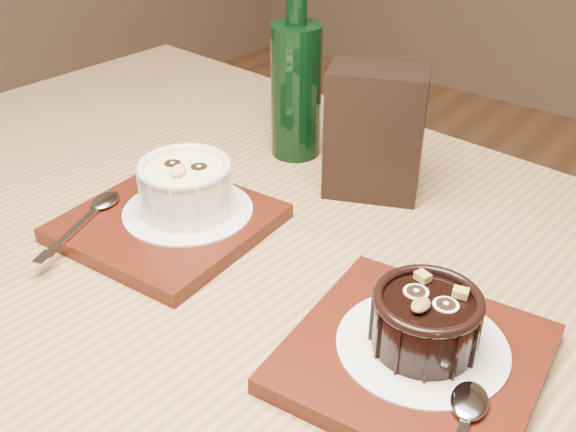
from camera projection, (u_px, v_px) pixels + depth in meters
name	position (u px, v px, depth m)	size (l,w,h in m)	color
table	(250.00, 367.00, 0.64)	(1.25, 0.88, 0.75)	brown
tray_left	(168.00, 223.00, 0.67)	(0.18, 0.18, 0.01)	#41140A
doily_left	(188.00, 210.00, 0.67)	(0.13, 0.13, 0.00)	silver
ramekin_white	(186.00, 185.00, 0.66)	(0.09, 0.09, 0.06)	silver
spoon_left	(86.00, 217.00, 0.66)	(0.03, 0.13, 0.01)	silver
tray_right	(414.00, 358.00, 0.51)	(0.18, 0.18, 0.01)	#41140A
doily_right	(422.00, 345.00, 0.51)	(0.13, 0.13, 0.00)	silver
ramekin_dark	(426.00, 318.00, 0.49)	(0.08, 0.08, 0.05)	black
condiment_stand	(375.00, 133.00, 0.70)	(0.10, 0.06, 0.14)	black
green_bottle	(296.00, 86.00, 0.78)	(0.06, 0.06, 0.22)	black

